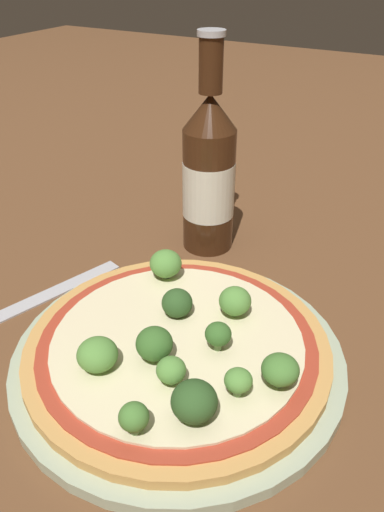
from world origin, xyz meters
name	(u,v)px	position (x,y,z in m)	size (l,w,h in m)	color
ground_plane	(208,346)	(0.00, 0.00, 0.00)	(3.00, 3.00, 0.00)	brown
plate	(178,356)	(-0.01, -0.03, 0.01)	(0.30, 0.30, 0.01)	#A3B293
pizza	(177,345)	(-0.02, -0.03, 0.02)	(0.27, 0.27, 0.01)	tan
broccoli_floret_0	(166,264)	(-0.07, 0.05, 0.04)	(0.03, 0.03, 0.03)	#6B8E51
broccoli_floret_1	(154,344)	(-0.02, -0.06, 0.04)	(0.03, 0.03, 0.03)	#6B8E51
broccoli_floret_2	(235,301)	(0.01, 0.03, 0.04)	(0.03, 0.03, 0.03)	#6B8E51
broccoli_floret_3	(178,302)	(-0.03, 0.00, 0.04)	(0.03, 0.03, 0.03)	#6B8E51
broccoli_floret_4	(280,370)	(0.08, -0.04, 0.04)	(0.03, 0.03, 0.03)	#6B8E51
broccoli_floret_5	(97,354)	(-0.05, -0.09, 0.04)	(0.03, 0.03, 0.03)	#6B8E51
broccoli_floret_6	(238,381)	(0.06, -0.06, 0.04)	(0.02, 0.02, 0.02)	#6B8E51
broccoli_floret_7	(218,334)	(0.02, -0.02, 0.04)	(0.02, 0.02, 0.03)	#6B8E51
broccoli_floret_8	(134,417)	(0.01, -0.13, 0.04)	(0.02, 0.02, 0.03)	#6B8E51
broccoli_floret_9	(171,370)	(0.01, -0.08, 0.04)	(0.02, 0.02, 0.02)	#6B8E51
broccoli_floret_10	(194,401)	(0.04, -0.10, 0.04)	(0.03, 0.03, 0.03)	#6B8E51
beer_bottle	(209,174)	(-0.09, 0.17, 0.09)	(0.06, 0.06, 0.25)	#381E0F
fork	(38,299)	(-0.19, -0.03, 0.00)	(0.08, 0.20, 0.00)	#B2B2B7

